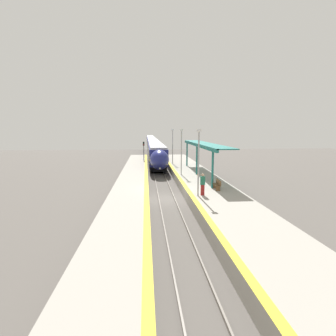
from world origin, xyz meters
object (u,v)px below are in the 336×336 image
object	(u,v)px
person_waiting	(203,184)
lamppost_mid	(181,149)
platform_bench	(217,184)
lamppost_near	(199,158)
railway_signal	(144,151)
lamppost_far	(173,144)
train	(152,144)

from	to	relation	value
person_waiting	lamppost_mid	distance (m)	10.14
platform_bench	lamppost_near	distance (m)	3.95
person_waiting	railway_signal	world-z (taller)	railway_signal
person_waiting	platform_bench	bearing A→B (deg)	47.63
railway_signal	lamppost_far	distance (m)	6.96
railway_signal	lamppost_near	distance (m)	25.64
lamppost_mid	railway_signal	bearing A→B (deg)	106.60
lamppost_far	lamppost_near	bearing A→B (deg)	-90.00
lamppost_near	lamppost_mid	world-z (taller)	same
train	person_waiting	xyz separation A→B (m)	(2.72, -54.43, -0.21)
platform_bench	lamppost_near	size ratio (longest dim) A/B	0.29
train	lamppost_near	world-z (taller)	lamppost_near
platform_bench	lamppost_far	distance (m)	18.36
person_waiting	lamppost_far	size ratio (longest dim) A/B	0.33
person_waiting	lamppost_near	world-z (taller)	lamppost_near
platform_bench	railway_signal	xyz separation A→B (m)	(-6.66, 23.13, 1.10)
platform_bench	lamppost_mid	world-z (taller)	lamppost_mid
person_waiting	lamppost_near	xyz separation A→B (m)	(-0.40, -0.15, 2.13)
platform_bench	lamppost_near	bearing A→B (deg)	-136.14
platform_bench	person_waiting	xyz separation A→B (m)	(-1.74, -1.91, 0.47)
platform_bench	railway_signal	size ratio (longest dim) A/B	0.37
platform_bench	lamppost_far	world-z (taller)	lamppost_far
train	lamppost_mid	distance (m)	44.63
person_waiting	lamppost_mid	size ratio (longest dim) A/B	0.33
railway_signal	lamppost_mid	xyz separation A→B (m)	(4.51, -15.14, 1.50)
train	lamppost_mid	bearing A→B (deg)	-87.02
railway_signal	lamppost_mid	bearing A→B (deg)	-73.40
lamppost_near	lamppost_far	bearing A→B (deg)	90.00
lamppost_mid	platform_bench	bearing A→B (deg)	-74.97
lamppost_mid	person_waiting	bearing A→B (deg)	-87.66
train	lamppost_mid	xyz separation A→B (m)	(2.32, -44.52, 1.92)
person_waiting	railway_signal	xyz separation A→B (m)	(-4.92, 25.04, 0.63)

